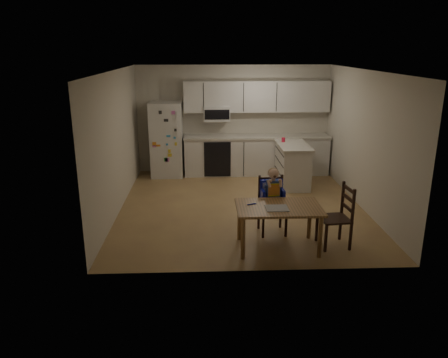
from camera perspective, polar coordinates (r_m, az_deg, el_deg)
room at (r=8.41m, az=2.08°, el=5.63°), size 4.52×5.01×2.51m
refrigerator at (r=10.14m, az=-7.50°, el=5.14°), size 0.72×0.70×1.70m
kitchen_run at (r=10.25m, az=4.09°, el=5.53°), size 3.37×0.62×2.15m
kitchen_island at (r=9.53m, az=8.94°, el=1.86°), size 0.64×1.22×0.90m
red_cup at (r=9.64m, az=7.76°, el=5.11°), size 0.08×0.08×0.10m
dining_table at (r=6.45m, az=7.15°, el=-4.31°), size 1.24×0.80×0.66m
napkin at (r=6.33m, az=6.91°, el=-3.80°), size 0.32×0.28×0.01m
toddler_spoon at (r=6.44m, az=3.55°, el=-3.30°), size 0.12×0.06×0.02m
chair_booster at (r=6.99m, az=6.33°, el=-1.89°), size 0.43×0.43×1.08m
chair_side at (r=6.73m, az=15.02°, el=-4.19°), size 0.46×0.46×0.95m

